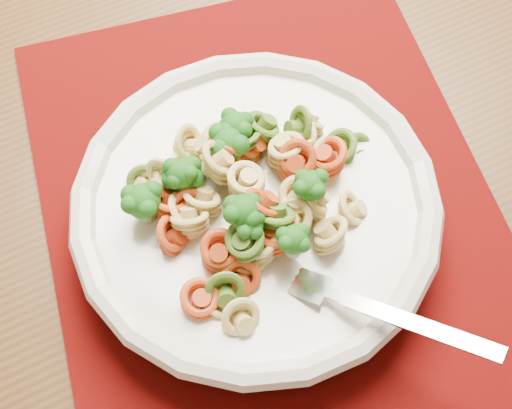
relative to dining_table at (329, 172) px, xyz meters
The scene contains 5 objects.
dining_table is the anchor object (origin of this frame).
placemat 0.14m from the dining_table, 82.14° to the right, with size 0.45×0.35×0.00m, color #4E0503.
pasta_bowl 0.18m from the dining_table, 84.90° to the right, with size 0.28×0.28×0.05m.
pasta_broccoli_heap 0.19m from the dining_table, 84.90° to the right, with size 0.23×0.23×0.06m, color tan, non-canonical shape.
fork 0.22m from the dining_table, 61.48° to the right, with size 0.19×0.02×0.01m, color silver, non-canonical shape.
Camera 1 is at (0.67, -1.01, 1.27)m, focal length 50.00 mm.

